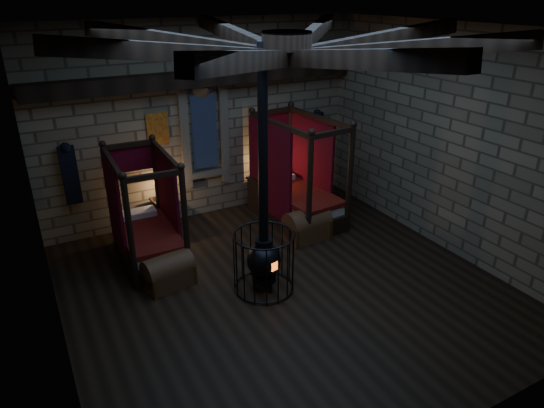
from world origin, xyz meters
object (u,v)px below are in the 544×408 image
bed_right (296,195)px  stove (264,257)px  trunk_left (169,272)px  bed_left (147,233)px  trunk_right (307,226)px

bed_right → stove: (-1.92, -2.15, 0.07)m
trunk_left → bed_left: bearing=82.2°
trunk_left → trunk_right: (3.01, 0.33, 0.03)m
bed_right → stove: size_ratio=0.56×
bed_left → bed_right: size_ratio=0.90×
trunk_left → trunk_right: bearing=-3.3°
stove → bed_right: bearing=34.9°
bed_left → trunk_right: bearing=-13.1°
bed_left → stove: 2.46m
bed_left → trunk_right: (3.04, -0.80, -0.21)m
trunk_right → stove: stove is taller
bed_left → bed_right: 3.35m
trunk_right → stove: 2.04m
bed_right → trunk_right: (-0.30, -0.95, -0.27)m
bed_right → trunk_right: 1.03m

